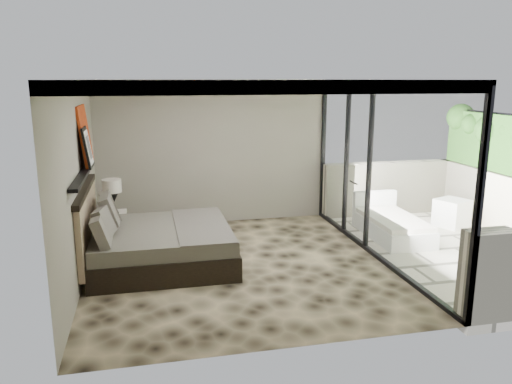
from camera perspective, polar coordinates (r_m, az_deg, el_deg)
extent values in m
plane|color=black|center=(7.77, -2.07, -8.39)|extent=(5.00, 5.00, 0.00)
cube|color=silver|center=(7.25, -2.25, 12.64)|extent=(4.50, 5.00, 0.02)
cube|color=gray|center=(9.81, -4.82, 4.49)|extent=(4.50, 0.02, 2.80)
cube|color=gray|center=(7.33, -19.66, 0.96)|extent=(0.02, 5.00, 2.80)
cube|color=white|center=(8.09, 13.72, 2.41)|extent=(0.08, 5.00, 2.80)
cube|color=beige|center=(9.20, 21.70, -6.31)|extent=(3.00, 5.00, 0.12)
cube|color=black|center=(7.40, -19.17, 1.90)|extent=(0.12, 2.20, 0.05)
cube|color=black|center=(7.91, -10.56, -6.84)|extent=(2.11, 2.01, 0.36)
cube|color=#5C584C|center=(7.82, -10.65, -4.83)|extent=(2.05, 1.95, 0.22)
cube|color=#544F48|center=(7.82, -6.26, -3.78)|extent=(0.80, 1.99, 0.03)
cube|color=#8C7859|center=(7.80, -18.71, -3.56)|extent=(0.08, 2.11, 1.00)
cube|color=black|center=(9.14, -16.24, -3.83)|extent=(0.72, 0.72, 0.55)
cone|color=black|center=(9.05, -16.01, -1.80)|extent=(0.19, 0.19, 0.17)
cone|color=black|center=(9.01, -16.07, -0.77)|extent=(0.19, 0.19, 0.17)
cylinder|color=silver|center=(8.96, -16.16, 0.69)|extent=(0.33, 0.33, 0.22)
cube|color=#B4590F|center=(8.04, -18.98, 6.15)|extent=(0.13, 0.90, 0.90)
cube|color=black|center=(7.77, -18.71, 4.85)|extent=(0.11, 0.50, 0.60)
cube|color=white|center=(10.42, 21.47, -2.24)|extent=(0.70, 0.70, 0.53)
cube|color=white|center=(9.41, 15.30, -4.09)|extent=(0.91, 1.74, 0.30)
cube|color=silver|center=(9.35, 15.37, -2.95)|extent=(0.86, 1.64, 0.09)
cube|color=white|center=(10.02, 13.40, -0.94)|extent=(0.86, 0.15, 0.38)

